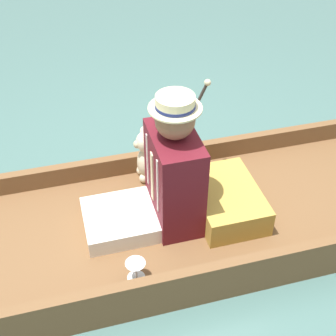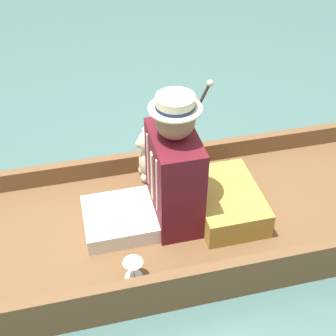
{
  "view_description": "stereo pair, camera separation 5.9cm",
  "coord_description": "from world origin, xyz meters",
  "px_view_note": "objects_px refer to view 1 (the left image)",
  "views": [
    {
      "loc": [
        -1.97,
        0.55,
        2.22
      ],
      "look_at": [
        0.02,
        0.01,
        0.54
      ],
      "focal_mm": 50.0,
      "sensor_mm": 36.0,
      "label": 1
    },
    {
      "loc": [
        -1.98,
        0.49,
        2.22
      ],
      "look_at": [
        0.02,
        0.01,
        0.54
      ],
      "focal_mm": 50.0,
      "sensor_mm": 36.0,
      "label": 2
    }
  ],
  "objects_px": {
    "seated_person": "(164,178)",
    "wine_glass": "(136,267)",
    "walking_cane": "(189,120)",
    "teddy_bear": "(147,156)"
  },
  "relations": [
    {
      "from": "seated_person",
      "to": "wine_glass",
      "type": "distance_m",
      "value": 0.54
    },
    {
      "from": "teddy_bear",
      "to": "walking_cane",
      "type": "height_order",
      "value": "walking_cane"
    },
    {
      "from": "wine_glass",
      "to": "walking_cane",
      "type": "xyz_separation_m",
      "value": [
        0.84,
        -0.55,
        0.31
      ]
    },
    {
      "from": "seated_person",
      "to": "wine_glass",
      "type": "relative_size",
      "value": 6.9
    },
    {
      "from": "teddy_bear",
      "to": "walking_cane",
      "type": "relative_size",
      "value": 0.56
    },
    {
      "from": "wine_glass",
      "to": "seated_person",
      "type": "bearing_deg",
      "value": -33.4
    },
    {
      "from": "seated_person",
      "to": "teddy_bear",
      "type": "bearing_deg",
      "value": -6.04
    },
    {
      "from": "seated_person",
      "to": "walking_cane",
      "type": "distance_m",
      "value": 0.52
    },
    {
      "from": "seated_person",
      "to": "teddy_bear",
      "type": "height_order",
      "value": "seated_person"
    },
    {
      "from": "seated_person",
      "to": "wine_glass",
      "type": "xyz_separation_m",
      "value": [
        -0.4,
        0.27,
        -0.23
      ]
    }
  ]
}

